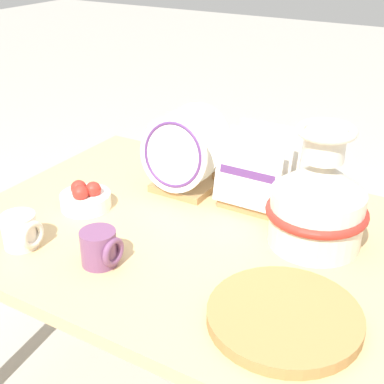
% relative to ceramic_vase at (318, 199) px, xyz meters
% --- Properties ---
extents(display_table, '(1.22, 0.90, 0.60)m').
position_rel_ceramic_vase_xyz_m(display_table, '(-0.30, -0.10, -0.19)').
color(display_table, tan).
rests_on(display_table, ground_plane).
extents(ceramic_vase, '(0.25, 0.25, 0.31)m').
position_rel_ceramic_vase_xyz_m(ceramic_vase, '(0.00, 0.00, 0.00)').
color(ceramic_vase, silver).
rests_on(ceramic_vase, display_table).
extents(dish_rack_round_plates, '(0.22, 0.19, 0.25)m').
position_rel_ceramic_vase_xyz_m(dish_rack_round_plates, '(-0.44, 0.09, -0.03)').
color(dish_rack_round_plates, tan).
rests_on(dish_rack_round_plates, display_table).
extents(dish_rack_square_plates, '(0.19, 0.19, 0.22)m').
position_rel_ceramic_vase_xyz_m(dish_rack_square_plates, '(-0.22, 0.13, -0.05)').
color(dish_rack_square_plates, tan).
rests_on(dish_rack_square_plates, display_table).
extents(wicker_charger_stack, '(0.32, 0.32, 0.03)m').
position_rel_ceramic_vase_xyz_m(wicker_charger_stack, '(0.05, -0.32, -0.11)').
color(wicker_charger_stack, '#AD7F47').
rests_on(wicker_charger_stack, display_table).
extents(mug_cream_glaze, '(0.09, 0.09, 0.09)m').
position_rel_ceramic_vase_xyz_m(mug_cream_glaze, '(-0.63, -0.39, -0.08)').
color(mug_cream_glaze, silver).
rests_on(mug_cream_glaze, display_table).
extents(mug_plum_glaze, '(0.09, 0.09, 0.09)m').
position_rel_ceramic_vase_xyz_m(mug_plum_glaze, '(-0.41, -0.35, -0.08)').
color(mug_plum_glaze, '#7A4770').
rests_on(mug_plum_glaze, display_table).
extents(fruit_bowl, '(0.14, 0.14, 0.08)m').
position_rel_ceramic_vase_xyz_m(fruit_bowl, '(-0.62, -0.15, -0.09)').
color(fruit_bowl, white).
rests_on(fruit_bowl, display_table).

